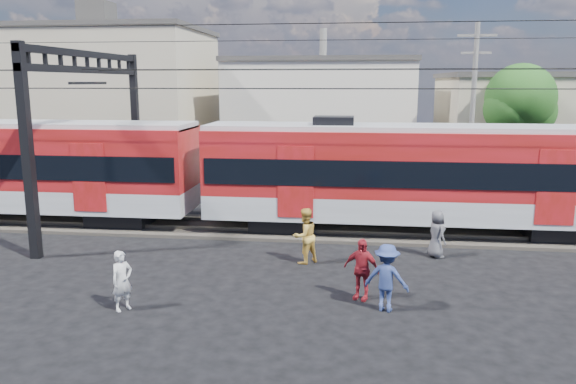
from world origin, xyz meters
name	(u,v)px	position (x,y,z in m)	size (l,w,h in m)	color
ground	(333,315)	(0.00, 0.00, 0.00)	(120.00, 120.00, 0.00)	black
track_bed	(342,231)	(0.00, 8.00, 0.06)	(70.00, 3.40, 0.12)	#2D2823
rail_near	(342,233)	(0.00, 7.25, 0.18)	(70.00, 0.12, 0.12)	#59544C
rail_far	(343,223)	(0.00, 8.75, 0.18)	(70.00, 0.12, 0.12)	#59544C
commuter_train	(424,173)	(3.02, 8.00, 2.40)	(50.30, 3.08, 4.17)	black
catenary	(122,98)	(-8.65, 8.00, 5.14)	(70.00, 9.30, 7.52)	black
building_west	(102,98)	(-17.00, 24.00, 4.66)	(14.28, 10.20, 9.30)	tan
building_midwest	(322,112)	(-2.00, 27.00, 3.66)	(12.24, 12.24, 7.30)	beige
building_mideast	(574,124)	(14.00, 24.00, 3.16)	(16.32, 10.20, 6.30)	tan
utility_pole_mid	(473,107)	(6.00, 15.00, 4.53)	(1.80, 0.24, 8.50)	slate
tree_near	(523,103)	(9.19, 18.09, 4.66)	(3.82, 3.64, 6.72)	#382619
pedestrian_a	(122,281)	(-5.36, -0.30, 0.78)	(0.57, 0.37, 1.56)	silver
pedestrian_b	(305,236)	(-1.10, 4.05, 0.90)	(0.88, 0.68, 1.81)	gold
pedestrian_c	(387,278)	(1.32, 0.49, 0.87)	(1.13, 0.65, 1.75)	navy
pedestrian_d	(361,269)	(0.69, 1.18, 0.84)	(0.99, 0.41, 1.68)	maroon
pedestrian_e	(437,234)	(3.19, 5.19, 0.80)	(0.78, 0.51, 1.59)	#48474C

